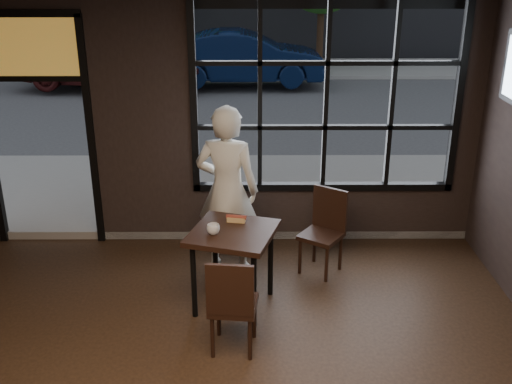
{
  "coord_description": "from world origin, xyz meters",
  "views": [
    {
      "loc": [
        0.37,
        -3.17,
        3.3
      ],
      "look_at": [
        0.4,
        2.2,
        1.15
      ],
      "focal_mm": 42.0,
      "sensor_mm": 36.0,
      "label": 1
    }
  ],
  "objects_px": {
    "man": "(227,190)",
    "navy_car": "(244,58)",
    "cafe_table": "(233,268)",
    "chair_near": "(233,302)"
  },
  "relations": [
    {
      "from": "man",
      "to": "navy_car",
      "type": "bearing_deg",
      "value": -78.79
    },
    {
      "from": "man",
      "to": "navy_car",
      "type": "xyz_separation_m",
      "value": [
        0.04,
        9.65,
        -0.15
      ]
    },
    {
      "from": "cafe_table",
      "to": "man",
      "type": "relative_size",
      "value": 0.45
    },
    {
      "from": "chair_near",
      "to": "man",
      "type": "xyz_separation_m",
      "value": [
        -0.1,
        1.47,
        0.47
      ]
    },
    {
      "from": "navy_car",
      "to": "man",
      "type": "bearing_deg",
      "value": 177.89
    },
    {
      "from": "man",
      "to": "navy_car",
      "type": "relative_size",
      "value": 0.45
    },
    {
      "from": "cafe_table",
      "to": "navy_car",
      "type": "bearing_deg",
      "value": 106.9
    },
    {
      "from": "chair_near",
      "to": "navy_car",
      "type": "distance_m",
      "value": 11.12
    },
    {
      "from": "chair_near",
      "to": "navy_car",
      "type": "bearing_deg",
      "value": -83.37
    },
    {
      "from": "cafe_table",
      "to": "chair_near",
      "type": "bearing_deg",
      "value": -71.5
    }
  ]
}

